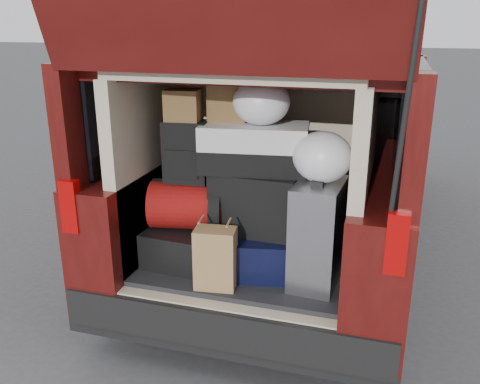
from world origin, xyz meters
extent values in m
plane|color=#3B3A3D|center=(0.00, 0.00, 0.00)|extent=(80.00, 80.00, 0.00)
cylinder|color=black|center=(-0.82, 0.40, 0.32)|extent=(0.24, 0.64, 0.64)
cylinder|color=black|center=(0.82, 0.40, 0.32)|extent=(0.24, 0.64, 0.64)
cylinder|color=black|center=(-0.82, 3.70, 0.32)|extent=(0.24, 0.64, 0.64)
cylinder|color=black|center=(0.82, 3.70, 0.32)|extent=(0.24, 0.64, 0.64)
cube|color=black|center=(0.00, 2.08, 0.26)|extent=(1.90, 4.85, 0.08)
cube|color=#440C0A|center=(-0.79, 2.08, 0.70)|extent=(0.33, 4.85, 0.80)
cube|color=#440C0A|center=(0.79, 2.08, 0.70)|extent=(0.33, 4.85, 0.80)
cube|color=#440C0A|center=(0.00, 2.08, 1.73)|extent=(1.82, 4.46, 0.10)
cube|color=black|center=(-0.88, 1.97, 1.44)|extent=(0.12, 4.25, 0.68)
cube|color=black|center=(0.88, 1.97, 1.44)|extent=(0.12, 4.25, 0.68)
cube|color=black|center=(0.00, -0.29, 0.40)|extent=(1.86, 0.16, 0.22)
cube|color=#990505|center=(-0.86, -0.33, 1.02)|extent=(0.10, 0.06, 0.30)
cube|color=#990505|center=(0.86, -0.33, 1.02)|extent=(0.10, 0.06, 0.30)
cube|color=black|center=(0.00, 0.28, 0.52)|extent=(1.24, 1.05, 0.06)
cube|color=#B4A88A|center=(-0.66, 0.28, 1.12)|extent=(0.08, 1.05, 1.15)
cube|color=#B4A88A|center=(0.66, 0.28, 1.12)|extent=(0.08, 1.05, 1.15)
cube|color=#B4A88A|center=(0.00, 0.83, 1.12)|extent=(1.34, 0.06, 1.15)
cube|color=#B4A88A|center=(0.00, 0.28, 1.73)|extent=(1.34, 1.05, 0.06)
cylinder|color=black|center=(0.84, -0.40, 1.65)|extent=(0.02, 0.90, 0.76)
cube|color=black|center=(0.00, 0.28, 0.28)|extent=(1.24, 1.05, 0.55)
cube|color=black|center=(-0.38, 0.17, 0.66)|extent=(0.45, 0.59, 0.22)
cube|color=black|center=(0.04, 0.17, 0.67)|extent=(0.53, 0.61, 0.23)
cube|color=silver|center=(0.45, 0.07, 0.85)|extent=(0.28, 0.42, 0.60)
cube|color=#A7834B|center=(-0.09, -0.15, 0.73)|extent=(0.24, 0.17, 0.35)
cube|color=maroon|center=(-0.36, 0.12, 0.92)|extent=(0.49, 0.37, 0.29)
cube|color=black|center=(0.06, 0.17, 0.97)|extent=(0.52, 0.33, 0.37)
cube|color=black|center=(-0.36, 0.14, 1.25)|extent=(0.27, 0.18, 0.37)
cube|color=silver|center=(0.04, 0.20, 1.29)|extent=(0.65, 0.40, 0.28)
cube|color=brown|center=(-0.38, 0.16, 1.52)|extent=(0.21, 0.18, 0.18)
cube|color=brown|center=(-0.14, 0.27, 1.54)|extent=(0.24, 0.21, 0.22)
ellipsoid|color=white|center=(0.08, 0.19, 1.56)|extent=(0.35, 0.33, 0.26)
ellipsoid|color=white|center=(0.45, 0.09, 1.29)|extent=(0.37, 0.35, 0.28)
camera|label=1|loc=(0.78, -2.57, 1.99)|focal=38.00mm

